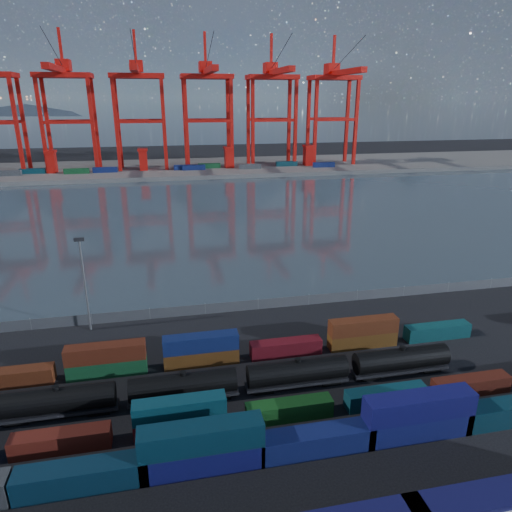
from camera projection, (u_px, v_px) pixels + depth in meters
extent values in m
plane|color=black|center=(302.00, 400.00, 60.47)|extent=(700.00, 700.00, 0.00)
plane|color=#34424B|center=(212.00, 214.00, 157.59)|extent=(700.00, 700.00, 0.00)
cube|color=#514F4C|center=(191.00, 168.00, 254.39)|extent=(700.00, 70.00, 2.00)
cone|color=#1E2630|center=(91.00, 22.00, 1416.84)|extent=(1100.00, 1100.00, 520.00)
cone|color=#1E2630|center=(219.00, 36.00, 1503.40)|extent=(1040.00, 1040.00, 460.00)
cone|color=#1E2630|center=(333.00, 52.00, 1593.24)|extent=(960.00, 960.00, 380.00)
cone|color=#1E2630|center=(422.00, 66.00, 1673.49)|extent=(840.00, 840.00, 300.00)
cube|color=#0A2538|center=(83.00, 477.00, 46.37)|extent=(13.18, 2.68, 2.86)
cube|color=#101152|center=(202.00, 458.00, 48.70)|extent=(13.18, 2.68, 2.86)
cube|color=#0A2938|center=(201.00, 437.00, 47.77)|extent=(13.18, 2.68, 2.86)
cube|color=#101952|center=(316.00, 441.00, 51.16)|extent=(13.18, 2.68, 2.86)
cube|color=navy|center=(417.00, 426.00, 53.53)|extent=(13.18, 2.68, 2.86)
cube|color=#121157|center=(419.00, 406.00, 52.59)|extent=(13.18, 2.68, 2.86)
cube|color=#0B2C39|center=(508.00, 412.00, 55.90)|extent=(13.18, 2.68, 2.86)
cube|color=#5F1C13|center=(61.00, 441.00, 51.54)|extent=(10.88, 2.21, 2.36)
cube|color=#620E13|center=(181.00, 425.00, 54.10)|extent=(10.88, 2.21, 2.36)
cube|color=#0E3C49|center=(180.00, 408.00, 53.33)|extent=(10.88, 2.21, 2.36)
cube|color=#144D18|center=(289.00, 410.00, 56.67)|extent=(10.88, 2.21, 2.36)
cube|color=#0D3B47|center=(386.00, 397.00, 59.17)|extent=(10.88, 2.21, 2.36)
cube|color=#4F1A0F|center=(471.00, 385.00, 61.54)|extent=(10.88, 2.21, 2.36)
cube|color=#592511|center=(12.00, 378.00, 63.17)|extent=(11.15, 2.27, 2.41)
cube|color=#134A25|center=(107.00, 367.00, 65.62)|extent=(11.15, 2.27, 2.41)
cube|color=#541F10|center=(106.00, 352.00, 64.82)|extent=(11.15, 2.27, 2.41)
cube|color=#5A3312|center=(202.00, 357.00, 68.21)|extent=(11.15, 2.27, 2.41)
cube|color=#101E52|center=(201.00, 343.00, 67.42)|extent=(11.15, 2.27, 2.41)
cube|color=#600E16|center=(286.00, 348.00, 70.72)|extent=(11.15, 2.27, 2.41)
cube|color=brown|center=(362.00, 339.00, 73.16)|extent=(11.15, 2.27, 2.41)
cube|color=#612913|center=(363.00, 326.00, 72.37)|extent=(11.15, 2.27, 2.41)
cube|color=#0E474A|center=(437.00, 331.00, 75.72)|extent=(11.15, 2.27, 2.41)
cylinder|color=black|center=(57.00, 400.00, 56.49)|extent=(13.87, 3.09, 3.09)
cylinder|color=black|center=(55.00, 388.00, 55.93)|extent=(0.85, 0.85, 0.53)
cube|color=black|center=(59.00, 411.00, 57.05)|extent=(14.40, 2.13, 0.43)
cube|color=black|center=(18.00, 419.00, 56.27)|extent=(2.67, 1.92, 0.64)
cube|color=black|center=(100.00, 409.00, 58.11)|extent=(2.67, 1.92, 0.64)
cylinder|color=black|center=(183.00, 385.00, 59.47)|extent=(13.87, 3.09, 3.09)
cylinder|color=black|center=(183.00, 374.00, 58.91)|extent=(0.85, 0.85, 0.53)
cube|color=black|center=(184.00, 396.00, 60.02)|extent=(14.40, 2.13, 0.43)
cube|color=black|center=(147.00, 403.00, 59.24)|extent=(2.67, 1.92, 0.64)
cube|color=black|center=(220.00, 394.00, 61.09)|extent=(2.67, 1.92, 0.64)
cylinder|color=black|center=(297.00, 371.00, 62.44)|extent=(13.87, 3.09, 3.09)
cylinder|color=black|center=(298.00, 360.00, 61.88)|extent=(0.85, 0.85, 0.53)
cube|color=black|center=(297.00, 382.00, 63.00)|extent=(14.40, 2.13, 0.43)
cube|color=black|center=(263.00, 389.00, 62.22)|extent=(2.67, 1.92, 0.64)
cube|color=black|center=(330.00, 380.00, 64.06)|extent=(2.67, 1.92, 0.64)
cylinder|color=black|center=(401.00, 359.00, 65.41)|extent=(13.87, 3.09, 3.09)
cylinder|color=black|center=(402.00, 348.00, 64.85)|extent=(0.85, 0.85, 0.53)
cube|color=black|center=(400.00, 369.00, 65.97)|extent=(14.40, 2.13, 0.43)
cube|color=black|center=(369.00, 375.00, 65.19)|extent=(2.67, 1.92, 0.64)
cube|color=black|center=(430.00, 368.00, 67.03)|extent=(2.67, 1.92, 0.64)
cube|color=#595B5E|center=(258.00, 304.00, 86.04)|extent=(160.00, 0.06, 2.00)
cylinder|color=slate|center=(31.00, 324.00, 78.34)|extent=(0.12, 0.12, 2.20)
cylinder|color=slate|center=(92.00, 319.00, 80.25)|extent=(0.12, 0.12, 2.20)
cylinder|color=slate|center=(150.00, 313.00, 82.17)|extent=(0.12, 0.12, 2.20)
cylinder|color=slate|center=(205.00, 309.00, 84.09)|extent=(0.12, 0.12, 2.20)
cylinder|color=slate|center=(258.00, 304.00, 86.01)|extent=(0.12, 0.12, 2.20)
cylinder|color=slate|center=(309.00, 299.00, 87.93)|extent=(0.12, 0.12, 2.20)
cylinder|color=slate|center=(357.00, 295.00, 89.84)|extent=(0.12, 0.12, 2.20)
cylinder|color=slate|center=(404.00, 291.00, 91.76)|extent=(0.12, 0.12, 2.20)
cylinder|color=slate|center=(448.00, 287.00, 93.68)|extent=(0.12, 0.12, 2.20)
cylinder|color=slate|center=(491.00, 283.00, 95.60)|extent=(0.12, 0.12, 2.20)
cylinder|color=slate|center=(85.00, 287.00, 76.14)|extent=(0.36, 0.36, 16.00)
cube|color=black|center=(79.00, 239.00, 73.42)|extent=(1.60, 0.40, 0.60)
cube|color=red|center=(17.00, 128.00, 220.25)|extent=(1.72, 1.72, 48.35)
cube|color=red|center=(24.00, 126.00, 232.17)|extent=(1.72, 1.72, 48.35)
cube|color=red|center=(42.00, 128.00, 222.43)|extent=(1.72, 1.72, 48.35)
cube|color=red|center=(48.00, 126.00, 234.35)|extent=(1.72, 1.72, 48.35)
cube|color=red|center=(93.00, 127.00, 226.96)|extent=(1.72, 1.72, 48.35)
cube|color=red|center=(96.00, 126.00, 238.89)|extent=(1.72, 1.72, 48.35)
cube|color=red|center=(67.00, 122.00, 223.90)|extent=(23.64, 1.50, 1.50)
cube|color=red|center=(72.00, 121.00, 235.83)|extent=(23.64, 1.50, 1.50)
cube|color=red|center=(63.00, 75.00, 222.73)|extent=(26.86, 15.04, 2.36)
cube|color=red|center=(57.00, 69.00, 210.10)|extent=(3.22, 51.57, 2.69)
cube|color=red|center=(64.00, 65.00, 225.12)|extent=(6.45, 8.60, 5.37)
cube|color=red|center=(60.00, 47.00, 220.49)|extent=(1.29, 1.29, 17.19)
cylinder|color=black|center=(54.00, 51.00, 205.25)|extent=(0.26, 44.22, 14.59)
cube|color=red|center=(116.00, 127.00, 229.14)|extent=(1.72, 1.72, 48.35)
cube|color=red|center=(118.00, 125.00, 241.07)|extent=(1.72, 1.72, 48.35)
cube|color=red|center=(164.00, 126.00, 233.67)|extent=(1.72, 1.72, 48.35)
cube|color=red|center=(164.00, 125.00, 245.60)|extent=(1.72, 1.72, 48.35)
cube|color=red|center=(140.00, 122.00, 230.61)|extent=(23.64, 1.50, 1.50)
cube|color=red|center=(141.00, 120.00, 242.54)|extent=(23.64, 1.50, 1.50)
cube|color=red|center=(137.00, 76.00, 229.44)|extent=(26.86, 15.04, 2.36)
cube|color=red|center=(136.00, 70.00, 216.81)|extent=(3.22, 51.57, 2.69)
cube|color=red|center=(136.00, 66.00, 231.83)|extent=(6.45, 8.60, 5.37)
cube|color=red|center=(135.00, 48.00, 227.20)|extent=(1.29, 1.29, 17.19)
cylinder|color=black|center=(134.00, 52.00, 211.96)|extent=(0.26, 44.22, 14.59)
cube|color=red|center=(187.00, 126.00, 235.85)|extent=(1.72, 1.72, 48.35)
cube|color=red|center=(185.00, 125.00, 247.78)|extent=(1.72, 1.72, 48.35)
cube|color=red|center=(232.00, 125.00, 240.39)|extent=(1.72, 1.72, 48.35)
cube|color=red|center=(228.00, 124.00, 252.31)|extent=(1.72, 1.72, 48.35)
cube|color=red|center=(209.00, 121.00, 237.33)|extent=(23.64, 1.50, 1.50)
cube|color=red|center=(207.00, 120.00, 249.25)|extent=(23.64, 1.50, 1.50)
cube|color=red|center=(206.00, 77.00, 236.15)|extent=(26.86, 15.04, 2.36)
cube|color=red|center=(209.00, 71.00, 223.52)|extent=(3.22, 51.57, 2.69)
cube|color=red|center=(205.00, 67.00, 238.54)|extent=(6.45, 8.60, 5.37)
cube|color=red|center=(205.00, 50.00, 233.91)|extent=(1.29, 1.29, 17.19)
cylinder|color=black|center=(209.00, 54.00, 218.67)|extent=(0.26, 44.22, 14.59)
cube|color=red|center=(253.00, 125.00, 242.57)|extent=(1.72, 1.72, 48.35)
cube|color=red|center=(248.00, 124.00, 254.49)|extent=(1.72, 1.72, 48.35)
cube|color=red|center=(295.00, 125.00, 247.10)|extent=(1.72, 1.72, 48.35)
cube|color=red|center=(289.00, 123.00, 259.03)|extent=(1.72, 1.72, 48.35)
cube|color=red|center=(274.00, 120.00, 244.04)|extent=(23.64, 1.50, 1.50)
cube|color=red|center=(269.00, 119.00, 255.97)|extent=(23.64, 1.50, 1.50)
cube|color=red|center=(272.00, 77.00, 242.87)|extent=(26.86, 15.04, 2.36)
cube|color=red|center=(278.00, 72.00, 230.24)|extent=(3.22, 51.57, 2.69)
cube|color=red|center=(270.00, 68.00, 245.26)|extent=(6.45, 8.60, 5.37)
cube|color=red|center=(271.00, 51.00, 240.63)|extent=(1.29, 1.29, 17.19)
cylinder|color=black|center=(280.00, 55.00, 225.38)|extent=(0.26, 44.22, 14.59)
cube|color=red|center=(315.00, 124.00, 249.28)|extent=(1.72, 1.72, 48.35)
cube|color=red|center=(308.00, 123.00, 261.21)|extent=(1.72, 1.72, 48.35)
cube|color=red|center=(356.00, 124.00, 253.81)|extent=(1.72, 1.72, 48.35)
cube|color=red|center=(347.00, 123.00, 265.74)|extent=(1.72, 1.72, 48.35)
cube|color=red|center=(336.00, 120.00, 250.75)|extent=(23.64, 1.50, 1.50)
cube|color=red|center=(328.00, 119.00, 262.68)|extent=(23.64, 1.50, 1.50)
cube|color=red|center=(334.00, 78.00, 249.58)|extent=(26.86, 15.04, 2.36)
cube|color=red|center=(343.00, 72.00, 236.95)|extent=(3.22, 51.57, 2.69)
cube|color=red|center=(332.00, 69.00, 251.97)|extent=(6.45, 8.60, 5.37)
cube|color=red|center=(334.00, 52.00, 247.34)|extent=(1.29, 1.29, 17.19)
cylinder|color=black|center=(346.00, 56.00, 232.10)|extent=(0.26, 44.22, 14.59)
cube|color=navy|center=(194.00, 167.00, 239.59)|extent=(12.00, 2.44, 2.60)
cube|color=navy|center=(324.00, 165.00, 249.68)|extent=(12.00, 2.44, 2.60)
cube|color=navy|center=(185.00, 167.00, 240.06)|extent=(12.00, 2.44, 2.60)
cube|color=#0C3842|center=(33.00, 171.00, 227.77)|extent=(12.00, 2.44, 2.60)
cube|color=#3F4244|center=(8.00, 173.00, 221.48)|extent=(12.00, 2.44, 2.60)
cube|color=#3F4244|center=(250.00, 166.00, 243.46)|extent=(12.00, 2.44, 2.60)
cube|color=#144C23|center=(77.00, 171.00, 227.94)|extent=(12.00, 2.44, 2.60)
cube|color=navy|center=(105.00, 170.00, 231.78)|extent=(12.00, 2.44, 2.60)
cube|color=#144C23|center=(209.00, 166.00, 245.70)|extent=(12.00, 2.44, 2.60)
cube|color=#0C3842|center=(287.00, 164.00, 253.35)|extent=(12.00, 2.44, 2.60)
cube|color=red|center=(52.00, 163.00, 229.75)|extent=(4.00, 6.00, 10.00)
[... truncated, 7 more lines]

